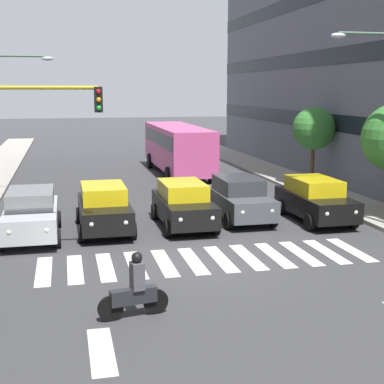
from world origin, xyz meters
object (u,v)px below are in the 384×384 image
car_4 (31,214)px  street_tree_1 (314,129)px  car_1 (239,198)px  traffic_light_gantry (9,144)px  car_3 (104,208)px  car_2 (183,204)px  bus_behind_traffic (177,145)px  motorcycle_with_rider (135,291)px  car_0 (315,199)px

car_4 → street_tree_1: street_tree_1 is taller
car_1 → traffic_light_gantry: traffic_light_gantry is taller
traffic_light_gantry → car_3: bearing=-129.3°
car_2 → street_tree_1: (-8.66, -7.05, 2.29)m
car_3 → bus_behind_traffic: size_ratio=0.42×
car_4 → street_tree_1: size_ratio=1.06×
car_2 → traffic_light_gantry: traffic_light_gantry is taller
car_1 → motorcycle_with_rider: 10.47m
car_3 → street_tree_1: size_ratio=1.06×
car_3 → street_tree_1: bearing=-149.0°
street_tree_1 → traffic_light_gantry: bearing=36.0°
motorcycle_with_rider → traffic_light_gantry: bearing=-57.7°
car_4 → motorcycle_with_rider: (-2.71, 7.88, -0.24)m
motorcycle_with_rider → street_tree_1: (-11.60, -15.41, 2.53)m
car_0 → car_4: (11.03, 0.19, 0.00)m
car_0 → motorcycle_with_rider: size_ratio=2.63×
car_4 → car_3: bearing=-169.5°
car_1 → car_0: bearing=163.0°
car_0 → car_2: size_ratio=1.00×
car_3 → traffic_light_gantry: traffic_light_gantry is taller
car_3 → motorcycle_with_rider: 8.37m
bus_behind_traffic → traffic_light_gantry: size_ratio=1.91×
car_0 → car_1: same height
car_3 → car_4: (2.60, 0.48, 0.00)m
bus_behind_traffic → traffic_light_gantry: traffic_light_gantry is taller
car_3 → street_tree_1: street_tree_1 is taller
bus_behind_traffic → motorcycle_with_rider: (5.40, 21.64, -1.21)m
car_0 → car_1: size_ratio=1.00×
car_0 → traffic_light_gantry: traffic_light_gantry is taller
car_2 → car_4: bearing=4.8°
car_0 → bus_behind_traffic: (2.92, -13.57, 0.97)m
car_4 → street_tree_1: (-14.31, -7.52, 2.29)m
car_1 → motorcycle_with_rider: bearing=58.9°
car_3 → traffic_light_gantry: bearing=50.7°
car_3 → car_0: bearing=178.0°
motorcycle_with_rider → traffic_light_gantry: size_ratio=0.31×
bus_behind_traffic → street_tree_1: bearing=134.9°
car_0 → car_2: (5.38, -0.28, 0.00)m
car_3 → car_4: same height
car_2 → car_0: bearing=177.0°
street_tree_1 → car_3: bearing=31.0°
car_1 → car_2: same height
car_2 → bus_behind_traffic: 13.54m
bus_behind_traffic → street_tree_1: street_tree_1 is taller
car_1 → car_3: same height
motorcycle_with_rider → car_4: bearing=-71.1°
car_1 → street_tree_1: (-6.20, -6.44, 2.29)m
car_1 → car_4: 8.18m
motorcycle_with_rider → car_3: bearing=-89.3°
car_1 → car_2: 2.53m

